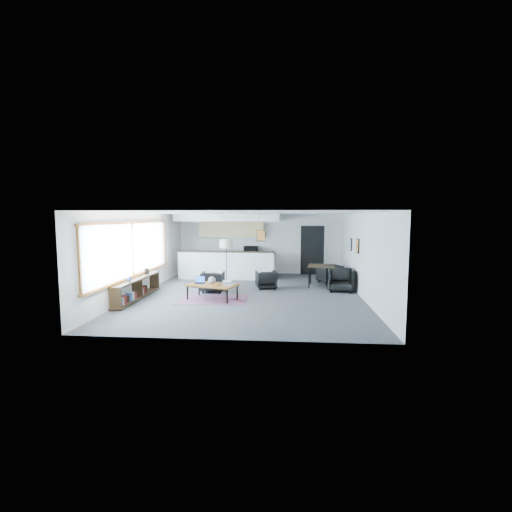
# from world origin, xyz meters

# --- Properties ---
(room) EXTENTS (7.02, 9.02, 2.62)m
(room) POSITION_xyz_m (0.00, 0.00, 1.30)
(room) COLOR #464649
(room) RESTS_ON ground
(window) EXTENTS (0.10, 5.95, 1.66)m
(window) POSITION_xyz_m (-3.46, -0.90, 1.46)
(window) COLOR #8CBFFF
(window) RESTS_ON room
(console) EXTENTS (0.35, 3.00, 0.80)m
(console) POSITION_xyz_m (-3.30, -1.05, 0.33)
(console) COLOR #2F2010
(console) RESTS_ON floor
(kitchenette) EXTENTS (4.20, 1.96, 2.60)m
(kitchenette) POSITION_xyz_m (-1.20, 3.71, 1.38)
(kitchenette) COLOR white
(kitchenette) RESTS_ON floor
(doorway) EXTENTS (1.10, 0.12, 2.15)m
(doorway) POSITION_xyz_m (2.30, 4.42, 1.07)
(doorway) COLOR black
(doorway) RESTS_ON room
(track_light) EXTENTS (1.60, 0.07, 0.15)m
(track_light) POSITION_xyz_m (-0.59, 2.20, 2.53)
(track_light) COLOR silver
(track_light) RESTS_ON room
(wall_art_lower) EXTENTS (0.03, 0.38, 0.48)m
(wall_art_lower) POSITION_xyz_m (3.47, 0.40, 1.55)
(wall_art_lower) COLOR black
(wall_art_lower) RESTS_ON room
(wall_art_upper) EXTENTS (0.03, 0.34, 0.44)m
(wall_art_upper) POSITION_xyz_m (3.47, 1.70, 1.50)
(wall_art_upper) COLOR black
(wall_art_upper) RESTS_ON room
(kilim_rug) EXTENTS (2.09, 1.45, 0.01)m
(kilim_rug) POSITION_xyz_m (-1.02, -0.90, 0.01)
(kilim_rug) COLOR #65374F
(kilim_rug) RESTS_ON floor
(coffee_table) EXTENTS (1.61, 1.18, 0.47)m
(coffee_table) POSITION_xyz_m (-1.02, -0.90, 0.44)
(coffee_table) COLOR brown
(coffee_table) RESTS_ON floor
(laptop) EXTENTS (0.29, 0.24, 0.21)m
(laptop) POSITION_xyz_m (-1.42, -0.79, 0.53)
(laptop) COLOR black
(laptop) RESTS_ON coffee_table
(ceramic_pot) EXTENTS (0.23, 0.23, 0.23)m
(ceramic_pot) POSITION_xyz_m (-1.03, -0.90, 0.59)
(ceramic_pot) COLOR gray
(ceramic_pot) RESTS_ON coffee_table
(book_stack) EXTENTS (0.35, 0.29, 0.10)m
(book_stack) POSITION_xyz_m (-0.57, -0.88, 0.52)
(book_stack) COLOR silver
(book_stack) RESTS_ON coffee_table
(coaster) EXTENTS (0.13, 0.13, 0.01)m
(coaster) POSITION_xyz_m (-0.94, -1.12, 0.47)
(coaster) COLOR #E5590C
(coaster) RESTS_ON coffee_table
(armchair_left) EXTENTS (0.75, 0.71, 0.74)m
(armchair_left) POSITION_xyz_m (-1.24, 0.26, 0.37)
(armchair_left) COLOR black
(armchair_left) RESTS_ON floor
(armchair_right) EXTENTS (0.80, 0.76, 0.69)m
(armchair_right) POSITION_xyz_m (0.49, 0.96, 0.34)
(armchair_right) COLOR black
(armchair_right) RESTS_ON floor
(floor_lamp) EXTENTS (0.52, 0.52, 1.67)m
(floor_lamp) POSITION_xyz_m (-0.98, 1.51, 1.45)
(floor_lamp) COLOR black
(floor_lamp) RESTS_ON floor
(dining_table) EXTENTS (1.01, 1.01, 0.77)m
(dining_table) POSITION_xyz_m (2.43, 1.47, 0.70)
(dining_table) COLOR #2F2010
(dining_table) RESTS_ON floor
(dining_chair_near) EXTENTS (0.74, 0.70, 0.71)m
(dining_chair_near) POSITION_xyz_m (3.00, 0.71, 0.36)
(dining_chair_near) COLOR black
(dining_chair_near) RESTS_ON floor
(dining_chair_far) EXTENTS (0.84, 0.82, 0.66)m
(dining_chair_far) POSITION_xyz_m (2.80, 2.15, 0.33)
(dining_chair_far) COLOR black
(dining_chair_far) RESTS_ON floor
(microwave) EXTENTS (0.59, 0.39, 0.37)m
(microwave) POSITION_xyz_m (-0.36, 4.15, 1.11)
(microwave) COLOR black
(microwave) RESTS_ON kitchenette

